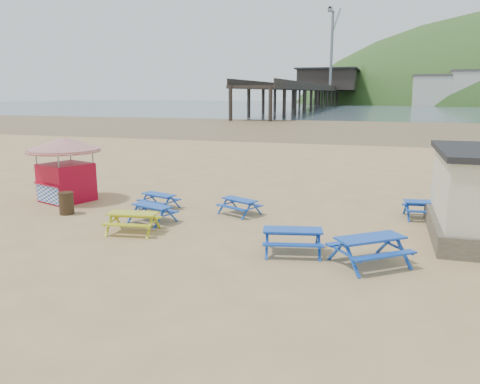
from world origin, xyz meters
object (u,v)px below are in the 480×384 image
(picnic_table_yellow, at_px, (133,222))
(litter_bin, at_px, (66,203))
(picnic_table_blue_a, at_px, (159,201))
(picnic_table_blue_b, at_px, (240,207))
(ice_cream_kiosk, at_px, (65,161))

(picnic_table_yellow, distance_m, litter_bin, 4.28)
(picnic_table_blue_a, bearing_deg, litter_bin, -130.60)
(picnic_table_blue_a, distance_m, picnic_table_yellow, 3.64)
(picnic_table_yellow, xyz_separation_m, litter_bin, (-4.00, 1.53, 0.10))
(picnic_table_blue_a, relative_size, litter_bin, 1.98)
(picnic_table_blue_b, bearing_deg, picnic_table_yellow, -103.56)
(picnic_table_blue_a, xyz_separation_m, litter_bin, (-3.25, -2.04, 0.15))
(ice_cream_kiosk, distance_m, litter_bin, 2.96)
(ice_cream_kiosk, bearing_deg, picnic_table_yellow, -13.44)
(picnic_table_blue_a, distance_m, litter_bin, 3.84)
(ice_cream_kiosk, bearing_deg, litter_bin, -34.05)
(litter_bin, bearing_deg, ice_cream_kiosk, 126.14)
(picnic_table_blue_a, relative_size, picnic_table_yellow, 0.95)
(picnic_table_blue_a, relative_size, ice_cream_kiosk, 0.43)
(ice_cream_kiosk, bearing_deg, picnic_table_blue_a, 19.12)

